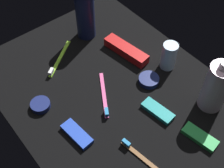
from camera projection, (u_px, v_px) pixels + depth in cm
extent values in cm
cube|color=black|center=(112.00, 91.00, 100.17)|extent=(84.00, 64.00, 1.20)
cylinder|color=#161E48|center=(85.00, 15.00, 109.23)|extent=(6.80, 6.80, 18.45)
cylinder|color=silver|center=(216.00, 87.00, 89.74)|extent=(7.57, 7.57, 16.69)
cylinder|color=silver|center=(169.00, 56.00, 102.45)|extent=(5.09, 5.09, 9.88)
cube|color=#E55999|center=(104.00, 94.00, 97.97)|extent=(15.86, 10.63, 0.90)
cube|color=#338CCC|center=(107.00, 112.00, 92.49)|extent=(2.79, 2.32, 1.20)
cube|color=brown|center=(147.00, 161.00, 83.61)|extent=(17.98, 3.79, 0.90)
cube|color=#338CCC|center=(126.00, 143.00, 85.96)|extent=(2.73, 1.46, 1.20)
cube|color=#8CD133|center=(60.00, 58.00, 108.05)|extent=(11.34, 15.41, 0.90)
cube|color=white|center=(51.00, 71.00, 102.71)|extent=(2.40, 2.76, 1.20)
cube|color=red|center=(126.00, 50.00, 108.79)|extent=(18.05, 6.89, 3.20)
cube|color=teal|center=(158.00, 111.00, 93.64)|extent=(10.84, 5.34, 1.50)
cube|color=blue|center=(77.00, 134.00, 88.59)|extent=(10.71, 4.90, 1.50)
cube|color=green|center=(200.00, 137.00, 87.98)|extent=(10.91, 5.65, 1.50)
cylinder|color=navy|center=(149.00, 80.00, 101.15)|extent=(6.82, 6.82, 1.82)
cylinder|color=navy|center=(40.00, 105.00, 94.80)|extent=(6.15, 6.15, 1.86)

